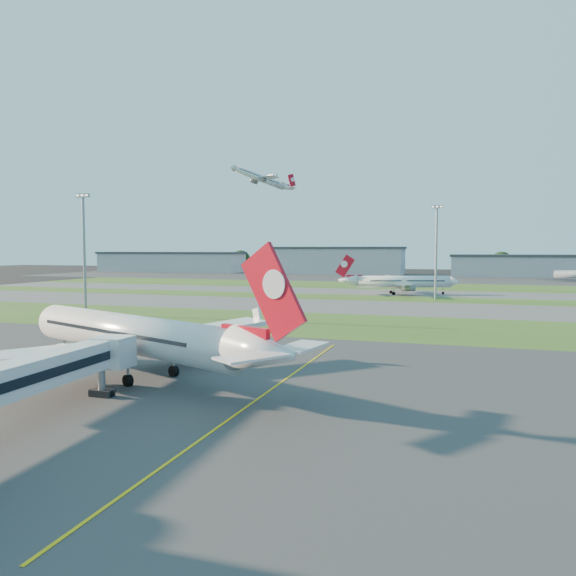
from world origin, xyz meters
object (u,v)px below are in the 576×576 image
at_px(airliner_parked, 132,335).
at_px(airliner_taxiing, 402,282).
at_px(light_mast_west, 84,245).
at_px(jet_bridge, 10,380).
at_px(light_mast_centre, 436,246).

bearing_deg(airliner_parked, airliner_taxiing, 105.39).
height_order(airliner_taxiing, light_mast_west, light_mast_west).
bearing_deg(jet_bridge, light_mast_centre, 78.62).
distance_m(jet_bridge, light_mast_west, 81.73).
bearing_deg(light_mast_west, airliner_taxiing, 51.45).
relative_size(airliner_taxiing, light_mast_centre, 1.33).
xyz_separation_m(jet_bridge, light_mast_centre, (24.81, 123.24, 10.81)).
bearing_deg(light_mast_west, jet_bridge, -56.09).
distance_m(airliner_parked, airliner_taxiing, 123.28).
xyz_separation_m(jet_bridge, airliner_parked, (-1.75, 18.97, 0.57)).
bearing_deg(airliner_parked, jet_bridge, -62.08).
bearing_deg(airliner_taxiing, jet_bridge, 67.26).
bearing_deg(jet_bridge, light_mast_west, 123.91).
bearing_deg(light_mast_west, airliner_parked, -48.01).
xyz_separation_m(airliner_parked, light_mast_centre, (26.56, 104.27, 10.24)).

